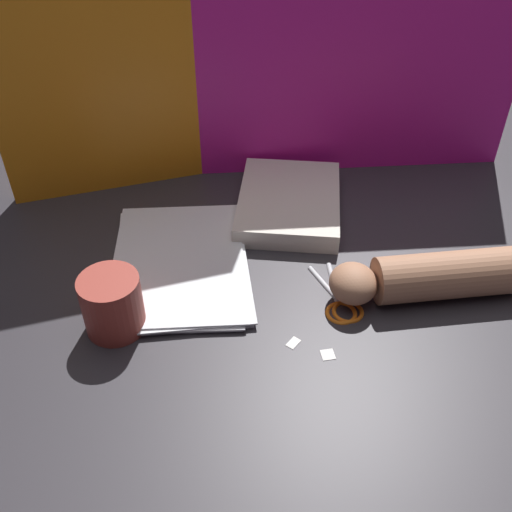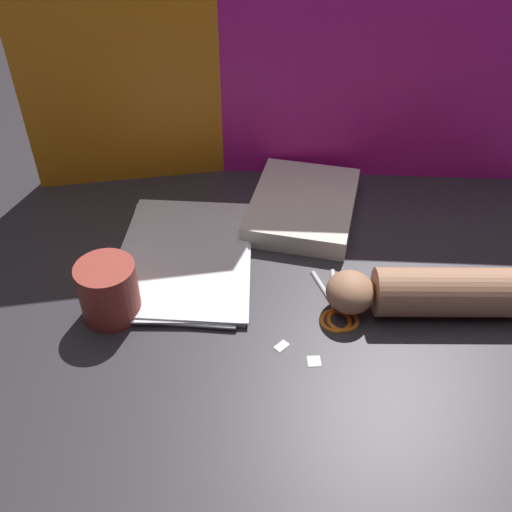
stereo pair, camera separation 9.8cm
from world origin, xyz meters
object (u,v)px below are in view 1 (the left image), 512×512
at_px(paper_stack, 179,264).
at_px(hand_forearm, 428,277).
at_px(book_closed, 289,203).
at_px(scissors, 340,302).
at_px(mug, 112,304).

distance_m(paper_stack, hand_forearm, 0.42).
bearing_deg(paper_stack, book_closed, 32.20).
relative_size(scissors, hand_forearm, 0.48).
relative_size(paper_stack, scissors, 2.27).
xyz_separation_m(paper_stack, scissors, (0.26, -0.13, -0.00)).
bearing_deg(hand_forearm, paper_stack, 162.42).
bearing_deg(scissors, paper_stack, 153.27).
relative_size(paper_stack, mug, 3.54).
xyz_separation_m(book_closed, mug, (-0.32, -0.27, 0.03)).
distance_m(paper_stack, book_closed, 0.26).
distance_m(book_closed, scissors, 0.27).
bearing_deg(book_closed, mug, -140.47).
xyz_separation_m(book_closed, hand_forearm, (0.18, -0.27, 0.02)).
bearing_deg(mug, book_closed, 39.53).
xyz_separation_m(scissors, mug, (-0.36, 0.00, 0.04)).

